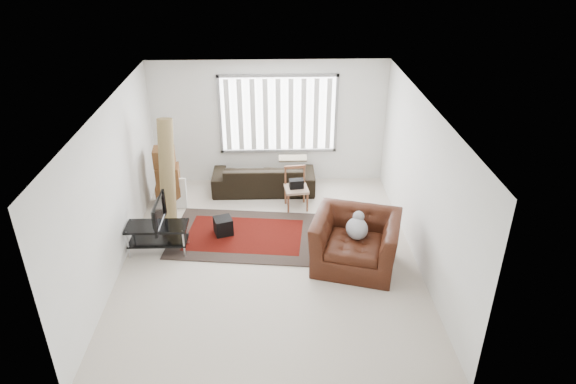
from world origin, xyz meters
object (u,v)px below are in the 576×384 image
sofa (264,173)px  armchair (356,238)px  moving_boxes (168,179)px  tv_stand (157,233)px  side_chair (296,186)px

sofa → armchair: (1.56, -2.74, 0.10)m
sofa → armchair: 3.16m
sofa → armchair: armchair is taller
armchair → moving_boxes: bearing=164.0°
tv_stand → side_chair: size_ratio=1.24×
moving_boxes → sofa: bearing=14.7°
armchair → side_chair: bearing=130.8°
moving_boxes → armchair: 4.14m
moving_boxes → side_chair: bearing=-5.1°
sofa → side_chair: bearing=132.1°
moving_boxes → sofa: 2.00m
tv_stand → side_chair: side_chair is taller
tv_stand → moving_boxes: bearing=93.6°
moving_boxes → armchair: (3.49, -2.24, -0.05)m
tv_stand → side_chair: (2.48, 1.50, 0.09)m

